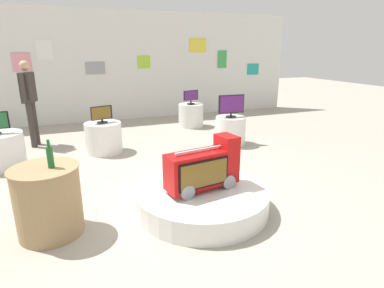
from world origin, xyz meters
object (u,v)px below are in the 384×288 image
at_px(display_pedestal_left_rear, 230,131).
at_px(bottle_on_side_table, 50,156).
at_px(novelty_firetruck_tv, 204,169).
at_px(tv_on_center_rear, 102,114).
at_px(shopper_browsing_near_truck, 29,97).
at_px(display_pedestal_center_rear, 104,138).
at_px(tv_on_left_rear, 231,105).
at_px(tv_on_far_right, 191,97).
at_px(main_display_pedestal, 202,199).
at_px(side_table_round, 48,200).
at_px(display_pedestal_far_right, 191,115).

relative_size(display_pedestal_left_rear, bottle_on_side_table, 2.10).
relative_size(novelty_firetruck_tv, bottle_on_side_table, 3.19).
relative_size(tv_on_center_rear, bottle_on_side_table, 1.34).
bearing_deg(shopper_browsing_near_truck, bottle_on_side_table, -82.17).
relative_size(display_pedestal_center_rear, shopper_browsing_near_truck, 0.40).
bearing_deg(tv_on_left_rear, tv_on_far_right, 96.51).
height_order(display_pedestal_center_rear, shopper_browsing_near_truck, shopper_browsing_near_truck).
bearing_deg(main_display_pedestal, shopper_browsing_near_truck, 120.03).
relative_size(novelty_firetruck_tv, tv_on_far_right, 2.28).
distance_m(tv_on_left_rear, side_table_round, 4.25).
distance_m(main_display_pedestal, shopper_browsing_near_truck, 4.57).
height_order(display_pedestal_left_rear, tv_on_far_right, tv_on_far_right).
bearing_deg(main_display_pedestal, bottle_on_side_table, 177.34).
distance_m(main_display_pedestal, novelty_firetruck_tv, 0.42).
xyz_separation_m(main_display_pedestal, display_pedestal_far_right, (1.51, 4.30, 0.16)).
bearing_deg(novelty_firetruck_tv, bottle_on_side_table, 177.24).
bearing_deg(bottle_on_side_table, tv_on_center_rear, 74.00).
distance_m(novelty_firetruck_tv, tv_on_left_rear, 3.00).
xyz_separation_m(tv_on_center_rear, display_pedestal_far_right, (2.42, 1.41, -0.48)).
bearing_deg(side_table_round, display_pedestal_left_rear, 33.72).
distance_m(novelty_firetruck_tv, display_pedestal_center_rear, 3.06).
xyz_separation_m(novelty_firetruck_tv, side_table_round, (-1.82, 0.12, -0.15)).
bearing_deg(tv_on_far_right, shopper_browsing_near_truck, -173.58).
relative_size(display_pedestal_center_rear, tv_on_center_rear, 1.73).
distance_m(tv_on_center_rear, side_table_round, 2.94).
bearing_deg(main_display_pedestal, tv_on_center_rear, 107.52).
bearing_deg(main_display_pedestal, display_pedestal_left_rear, 55.10).
distance_m(main_display_pedestal, display_pedestal_center_rear, 3.04).
bearing_deg(tv_on_center_rear, shopper_browsing_near_truck, 143.44).
relative_size(main_display_pedestal, side_table_round, 2.15).
relative_size(novelty_firetruck_tv, display_pedestal_far_right, 1.50).
bearing_deg(tv_on_left_rear, side_table_round, -146.33).
bearing_deg(shopper_browsing_near_truck, display_pedestal_left_rear, -19.68).
relative_size(display_pedestal_center_rear, bottle_on_side_table, 2.32).
height_order(novelty_firetruck_tv, display_pedestal_left_rear, novelty_firetruck_tv).
relative_size(display_pedestal_left_rear, tv_on_left_rear, 1.13).
bearing_deg(shopper_browsing_near_truck, tv_on_far_right, 6.42).
bearing_deg(tv_on_far_right, bottle_on_side_table, -127.41).
bearing_deg(shopper_browsing_near_truck, novelty_firetruck_tv, -59.78).
distance_m(display_pedestal_left_rear, tv_on_far_right, 1.92).
distance_m(display_pedestal_left_rear, bottle_on_side_table, 4.23).
relative_size(display_pedestal_center_rear, side_table_round, 0.91).
bearing_deg(side_table_round, bottle_on_side_table, -22.53).
relative_size(main_display_pedestal, display_pedestal_left_rear, 2.63).
bearing_deg(novelty_firetruck_tv, display_pedestal_far_right, 70.93).
relative_size(tv_on_left_rear, shopper_browsing_near_truck, 0.32).
bearing_deg(tv_on_center_rear, display_pedestal_left_rear, -9.30).
bearing_deg(tv_on_far_right, main_display_pedestal, -109.32).
distance_m(display_pedestal_left_rear, tv_on_center_rear, 2.71).
relative_size(main_display_pedestal, bottle_on_side_table, 5.52).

